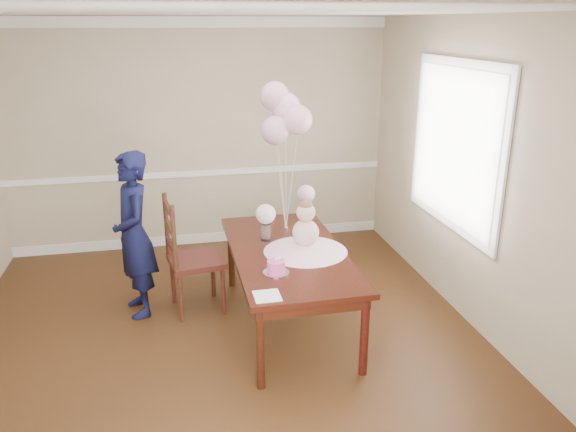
% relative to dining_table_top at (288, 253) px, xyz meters
% --- Properties ---
extents(floor, '(4.50, 5.00, 0.00)m').
position_rel_dining_table_top_xyz_m(floor, '(-0.61, -0.31, -0.70)').
color(floor, '#311A0C').
rests_on(floor, ground).
extents(ceiling, '(4.50, 5.00, 0.02)m').
position_rel_dining_table_top_xyz_m(ceiling, '(-0.61, -0.31, 2.00)').
color(ceiling, white).
rests_on(ceiling, wall_back).
extents(wall_back, '(4.50, 0.02, 2.70)m').
position_rel_dining_table_top_xyz_m(wall_back, '(-0.61, 2.19, 0.65)').
color(wall_back, tan).
rests_on(wall_back, floor).
extents(wall_front, '(4.50, 0.02, 2.70)m').
position_rel_dining_table_top_xyz_m(wall_front, '(-0.61, -2.81, 0.65)').
color(wall_front, tan).
rests_on(wall_front, floor).
extents(wall_right, '(0.02, 5.00, 2.70)m').
position_rel_dining_table_top_xyz_m(wall_right, '(1.64, -0.31, 0.65)').
color(wall_right, tan).
rests_on(wall_right, floor).
extents(chair_rail_trim, '(4.50, 0.02, 0.07)m').
position_rel_dining_table_top_xyz_m(chair_rail_trim, '(-0.61, 2.18, 0.20)').
color(chair_rail_trim, white).
rests_on(chair_rail_trim, wall_back).
extents(crown_molding, '(4.50, 0.02, 0.12)m').
position_rel_dining_table_top_xyz_m(crown_molding, '(-0.61, 2.18, 1.93)').
color(crown_molding, white).
rests_on(crown_molding, wall_back).
extents(baseboard_trim, '(4.50, 0.02, 0.12)m').
position_rel_dining_table_top_xyz_m(baseboard_trim, '(-0.61, 2.18, -0.64)').
color(baseboard_trim, white).
rests_on(baseboard_trim, floor).
extents(window_frame, '(0.02, 1.66, 1.56)m').
position_rel_dining_table_top_xyz_m(window_frame, '(1.62, 0.19, 0.85)').
color(window_frame, white).
rests_on(window_frame, wall_right).
extents(window_blinds, '(0.01, 1.50, 1.40)m').
position_rel_dining_table_top_xyz_m(window_blinds, '(1.60, 0.19, 0.85)').
color(window_blinds, silver).
rests_on(window_blinds, wall_right).
extents(dining_table_top, '(0.98, 1.94, 0.05)m').
position_rel_dining_table_top_xyz_m(dining_table_top, '(0.00, 0.00, 0.00)').
color(dining_table_top, black).
rests_on(dining_table_top, table_leg_fl).
extents(table_apron, '(0.88, 1.85, 0.10)m').
position_rel_dining_table_top_xyz_m(table_apron, '(-0.00, 0.00, -0.07)').
color(table_apron, black).
rests_on(table_apron, table_leg_fl).
extents(table_leg_fl, '(0.07, 0.07, 0.68)m').
position_rel_dining_table_top_xyz_m(table_leg_fl, '(-0.40, -0.89, -0.36)').
color(table_leg_fl, black).
rests_on(table_leg_fl, floor).
extents(table_leg_fr, '(0.07, 0.07, 0.68)m').
position_rel_dining_table_top_xyz_m(table_leg_fr, '(0.41, -0.89, -0.36)').
color(table_leg_fr, black).
rests_on(table_leg_fr, floor).
extents(table_leg_bl, '(0.07, 0.07, 0.68)m').
position_rel_dining_table_top_xyz_m(table_leg_bl, '(-0.41, 0.89, -0.36)').
color(table_leg_bl, black).
rests_on(table_leg_bl, floor).
extents(table_leg_br, '(0.07, 0.07, 0.68)m').
position_rel_dining_table_top_xyz_m(table_leg_br, '(0.40, 0.89, -0.36)').
color(table_leg_br, black).
rests_on(table_leg_br, floor).
extents(baby_skirt, '(0.74, 0.74, 0.10)m').
position_rel_dining_table_top_xyz_m(baby_skirt, '(0.15, -0.05, 0.07)').
color(baby_skirt, '#FFBBD7').
rests_on(baby_skirt, dining_table_top).
extents(baby_torso, '(0.23, 0.23, 0.23)m').
position_rel_dining_table_top_xyz_m(baby_torso, '(0.15, -0.05, 0.20)').
color(baby_torso, pink).
rests_on(baby_torso, baby_skirt).
extents(baby_head, '(0.16, 0.16, 0.16)m').
position_rel_dining_table_top_xyz_m(baby_head, '(0.15, -0.05, 0.38)').
color(baby_head, beige).
rests_on(baby_head, baby_torso).
extents(baby_hair, '(0.12, 0.12, 0.12)m').
position_rel_dining_table_top_xyz_m(baby_hair, '(0.15, -0.05, 0.44)').
color(baby_hair, brown).
rests_on(baby_hair, baby_head).
extents(cake_platter, '(0.21, 0.21, 0.01)m').
position_rel_dining_table_top_xyz_m(cake_platter, '(-0.19, -0.44, 0.03)').
color(cake_platter, silver).
rests_on(cake_platter, dining_table_top).
extents(birthday_cake, '(0.15, 0.15, 0.10)m').
position_rel_dining_table_top_xyz_m(birthday_cake, '(-0.19, -0.44, 0.08)').
color(birthday_cake, '#DB459A').
rests_on(birthday_cake, cake_platter).
extents(cake_flower_a, '(0.03, 0.03, 0.03)m').
position_rel_dining_table_top_xyz_m(cake_flower_a, '(-0.19, -0.44, 0.14)').
color(cake_flower_a, white).
rests_on(cake_flower_a, birthday_cake).
extents(cake_flower_b, '(0.03, 0.03, 0.03)m').
position_rel_dining_table_top_xyz_m(cake_flower_b, '(-0.16, -0.42, 0.14)').
color(cake_flower_b, white).
rests_on(cake_flower_b, birthday_cake).
extents(rose_vase_near, '(0.10, 0.10, 0.16)m').
position_rel_dining_table_top_xyz_m(rose_vase_near, '(-0.15, 0.29, 0.10)').
color(rose_vase_near, silver).
rests_on(rose_vase_near, dining_table_top).
extents(roses_near, '(0.18, 0.18, 0.18)m').
position_rel_dining_table_top_xyz_m(roses_near, '(-0.15, 0.29, 0.28)').
color(roses_near, silver).
rests_on(roses_near, rose_vase_near).
extents(rose_vase_far, '(0.10, 0.10, 0.16)m').
position_rel_dining_table_top_xyz_m(rose_vase_far, '(0.36, 0.83, 0.10)').
color(rose_vase_far, silver).
rests_on(rose_vase_far, dining_table_top).
extents(roses_far, '(0.18, 0.18, 0.18)m').
position_rel_dining_table_top_xyz_m(roses_far, '(0.36, 0.83, 0.28)').
color(roses_far, silver).
rests_on(roses_far, rose_vase_far).
extents(napkin, '(0.19, 0.19, 0.01)m').
position_rel_dining_table_top_xyz_m(napkin, '(-0.34, -0.83, 0.03)').
color(napkin, white).
rests_on(napkin, dining_table_top).
extents(balloon_weight, '(0.04, 0.04, 0.02)m').
position_rel_dining_table_top_xyz_m(balloon_weight, '(0.09, 0.53, 0.03)').
color(balloon_weight, silver).
rests_on(balloon_weight, dining_table_top).
extents(balloon_a, '(0.27, 0.27, 0.27)m').
position_rel_dining_table_top_xyz_m(balloon_a, '(-0.00, 0.53, 0.99)').
color(balloon_a, '#E09FBB').
rests_on(balloon_a, balloon_ribbon_a).
extents(balloon_b, '(0.27, 0.27, 0.27)m').
position_rel_dining_table_top_xyz_m(balloon_b, '(0.19, 0.49, 1.09)').
color(balloon_b, '#EBA7C2').
rests_on(balloon_b, balloon_ribbon_b).
extents(balloon_c, '(0.27, 0.27, 0.27)m').
position_rel_dining_table_top_xyz_m(balloon_c, '(0.11, 0.63, 1.19)').
color(balloon_c, '#FBB2D8').
rests_on(balloon_c, balloon_ribbon_c).
extents(balloon_d, '(0.27, 0.27, 0.27)m').
position_rel_dining_table_top_xyz_m(balloon_d, '(0.02, 0.65, 1.28)').
color(balloon_d, '#E4A1B9').
rests_on(balloon_d, balloon_ribbon_d).
extents(balloon_ribbon_a, '(0.09, 0.00, 0.81)m').
position_rel_dining_table_top_xyz_m(balloon_ribbon_a, '(0.05, 0.53, 0.44)').
color(balloon_ribbon_a, silver).
rests_on(balloon_ribbon_a, balloon_weight).
extents(balloon_ribbon_b, '(0.10, 0.05, 0.91)m').
position_rel_dining_table_top_xyz_m(balloon_ribbon_b, '(0.14, 0.51, 0.49)').
color(balloon_ribbon_b, white).
rests_on(balloon_ribbon_b, balloon_weight).
extents(balloon_ribbon_c, '(0.02, 0.09, 1.00)m').
position_rel_dining_table_top_xyz_m(balloon_ribbon_c, '(0.10, 0.58, 0.54)').
color(balloon_ribbon_c, white).
rests_on(balloon_ribbon_c, balloon_weight).
extents(balloon_ribbon_d, '(0.08, 0.10, 1.10)m').
position_rel_dining_table_top_xyz_m(balloon_ribbon_d, '(0.06, 0.59, 0.59)').
color(balloon_ribbon_d, white).
rests_on(balloon_ribbon_d, balloon_weight).
extents(dining_chair_seat, '(0.56, 0.56, 0.06)m').
position_rel_dining_table_top_xyz_m(dining_chair_seat, '(-0.79, 0.47, -0.20)').
color(dining_chair_seat, '#3A140F').
rests_on(dining_chair_seat, chair_leg_fl).
extents(chair_leg_fl, '(0.05, 0.05, 0.48)m').
position_rel_dining_table_top_xyz_m(chair_leg_fl, '(-0.96, 0.24, -0.46)').
color(chair_leg_fl, '#381A0F').
rests_on(chair_leg_fl, floor).
extents(chair_leg_fr, '(0.05, 0.05, 0.48)m').
position_rel_dining_table_top_xyz_m(chair_leg_fr, '(-0.56, 0.30, -0.46)').
color(chair_leg_fr, '#3A1510').
rests_on(chair_leg_fr, floor).
extents(chair_leg_bl, '(0.05, 0.05, 0.48)m').
position_rel_dining_table_top_xyz_m(chair_leg_bl, '(-1.02, 0.64, -0.46)').
color(chair_leg_bl, '#3D1A10').
rests_on(chair_leg_bl, floor).
extents(chair_leg_br, '(0.05, 0.05, 0.48)m').
position_rel_dining_table_top_xyz_m(chair_leg_br, '(-0.62, 0.70, -0.46)').
color(chair_leg_br, black).
rests_on(chair_leg_br, floor).
extents(chair_back_post_l, '(0.05, 0.05, 0.62)m').
position_rel_dining_table_top_xyz_m(chair_back_post_l, '(-0.98, 0.24, 0.12)').
color(chair_back_post_l, '#351C0E').
rests_on(chair_back_post_l, dining_chair_seat).
extents(chair_back_post_r, '(0.05, 0.05, 0.62)m').
position_rel_dining_table_top_xyz_m(chair_back_post_r, '(-1.04, 0.63, 0.12)').
color(chair_back_post_r, '#3D1D10').
rests_on(chair_back_post_r, dining_chair_seat).
extents(chair_slat_low, '(0.10, 0.44, 0.06)m').
position_rel_dining_table_top_xyz_m(chair_slat_low, '(-1.01, 0.44, -0.01)').
color(chair_slat_low, '#3A130F').
rests_on(chair_slat_low, dining_chair_seat).
extents(chair_slat_mid, '(0.10, 0.44, 0.06)m').
position_rel_dining_table_top_xyz_m(chair_slat_mid, '(-1.01, 0.44, 0.16)').
color(chair_slat_mid, '#381E0F').
rests_on(chair_slat_mid, dining_chair_seat).
extents(chair_slat_top, '(0.10, 0.44, 0.06)m').
position_rel_dining_table_top_xyz_m(chair_slat_top, '(-1.01, 0.44, 0.34)').
color(chair_slat_top, '#39140F').
rests_on(chair_slat_top, dining_chair_seat).
extents(woman, '(0.50, 0.64, 1.56)m').
position_rel_dining_table_top_xyz_m(woman, '(-1.33, 0.53, 0.08)').
color(woman, black).
rests_on(woman, floor).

